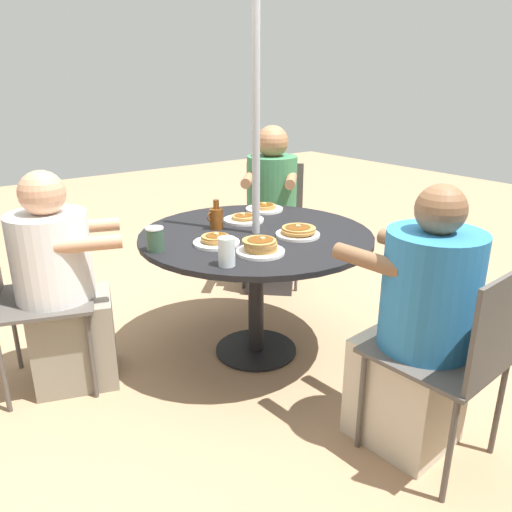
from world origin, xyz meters
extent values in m
plane|color=tan|center=(0.00, 0.00, 0.00)|extent=(12.00, 12.00, 0.00)
cylinder|color=black|center=(0.00, 0.00, 0.01)|extent=(0.47, 0.47, 0.01)
cylinder|color=black|center=(0.00, 0.00, 0.35)|extent=(0.09, 0.09, 0.70)
cylinder|color=black|center=(0.00, 0.00, 0.71)|extent=(1.26, 1.26, 0.03)
cylinder|color=#ADADB2|center=(0.00, 0.00, 1.09)|extent=(0.04, 0.04, 2.18)
cylinder|color=#514C47|center=(0.78, -0.50, 0.23)|extent=(0.02, 0.02, 0.47)
cylinder|color=#514C47|center=(0.91, -0.12, 0.23)|extent=(0.02, 0.02, 0.47)
cylinder|color=#514C47|center=(1.15, -0.63, 0.23)|extent=(0.02, 0.02, 0.47)
cylinder|color=#514C47|center=(1.29, -0.26, 0.23)|extent=(0.02, 0.02, 0.47)
cube|color=#514C47|center=(1.03, -0.38, 0.48)|extent=(0.60, 0.60, 0.02)
cube|color=gray|center=(0.92, -0.34, 0.23)|extent=(0.49, 0.47, 0.47)
cylinder|color=white|center=(0.98, -0.36, 0.69)|extent=(0.38, 0.38, 0.45)
sphere|color=tan|center=(0.98, -0.36, 1.01)|extent=(0.21, 0.21, 0.21)
cylinder|color=tan|center=(0.75, -0.44, 0.79)|extent=(0.30, 0.17, 0.07)
cylinder|color=tan|center=(0.85, -0.15, 0.79)|extent=(0.30, 0.17, 0.07)
cylinder|color=#514C47|center=(0.13, 0.91, 0.23)|extent=(0.02, 0.02, 0.47)
cylinder|color=#514C47|center=(-0.27, 0.88, 0.23)|extent=(0.02, 0.02, 0.47)
cylinder|color=#514C47|center=(0.10, 1.31, 0.23)|extent=(0.02, 0.02, 0.47)
cylinder|color=#514C47|center=(-0.30, 1.28, 0.23)|extent=(0.02, 0.02, 0.47)
cube|color=#514C47|center=(-0.08, 1.10, 0.48)|extent=(0.50, 0.50, 0.02)
cube|color=#514C47|center=(-0.10, 1.32, 0.69)|extent=(0.45, 0.05, 0.40)
cube|color=beige|center=(-0.07, 0.98, 0.23)|extent=(0.39, 0.42, 0.47)
cylinder|color=teal|center=(-0.08, 1.04, 0.72)|extent=(0.38, 0.38, 0.50)
sphere|color=brown|center=(-0.08, 1.04, 1.06)|extent=(0.19, 0.19, 0.19)
cylinder|color=brown|center=(0.09, 0.86, 0.84)|extent=(0.09, 0.32, 0.07)
cylinder|color=brown|center=(-0.22, 0.83, 0.84)|extent=(0.09, 0.32, 0.07)
cylinder|color=#514C47|center=(-0.76, -0.52, 0.23)|extent=(0.02, 0.02, 0.47)
cylinder|color=#514C47|center=(-0.47, -0.79, 0.23)|extent=(0.02, 0.02, 0.47)
cylinder|color=#514C47|center=(-1.04, -0.81, 0.23)|extent=(0.02, 0.02, 0.47)
cylinder|color=#514C47|center=(-0.75, -1.08, 0.23)|extent=(0.02, 0.02, 0.47)
cube|color=#514C47|center=(-0.76, -0.80, 0.48)|extent=(0.66, 0.66, 0.02)
cube|color=#514C47|center=(-0.91, -0.97, 0.69)|extent=(0.34, 0.32, 0.40)
cube|color=#3D3D42|center=(-0.68, -0.72, 0.23)|extent=(0.51, 0.52, 0.47)
cylinder|color=#38754C|center=(-0.71, -0.76, 0.73)|extent=(0.36, 0.36, 0.52)
sphere|color=#A3704C|center=(-0.71, -0.76, 1.09)|extent=(0.23, 0.23, 0.23)
cylinder|color=#A3704C|center=(-0.69, -0.51, 0.85)|extent=(0.27, 0.28, 0.07)
cylinder|color=#A3704C|center=(-0.47, -0.71, 0.85)|extent=(0.27, 0.28, 0.07)
cylinder|color=white|center=(-0.14, 0.18, 0.73)|extent=(0.23, 0.23, 0.01)
cylinder|color=#AD7A3D|center=(-0.14, 0.17, 0.75)|extent=(0.17, 0.17, 0.01)
cylinder|color=#AD7A3D|center=(-0.14, 0.18, 0.76)|extent=(0.18, 0.18, 0.01)
cylinder|color=#AD7A3D|center=(-0.15, 0.18, 0.77)|extent=(0.18, 0.18, 0.01)
ellipsoid|color=brown|center=(-0.14, 0.18, 0.77)|extent=(0.14, 0.13, 0.00)
cube|color=#F4E084|center=(-0.14, 0.18, 0.78)|extent=(0.03, 0.03, 0.01)
cylinder|color=white|center=(-0.08, -0.23, 0.73)|extent=(0.23, 0.23, 0.01)
cylinder|color=#AD7A3D|center=(-0.08, -0.23, 0.75)|extent=(0.13, 0.13, 0.01)
cylinder|color=#AD7A3D|center=(-0.08, -0.23, 0.75)|extent=(0.14, 0.14, 0.01)
ellipsoid|color=brown|center=(-0.08, -0.23, 0.76)|extent=(0.11, 0.10, 0.00)
cube|color=#F4E084|center=(-0.08, -0.24, 0.77)|extent=(0.03, 0.03, 0.01)
cylinder|color=white|center=(0.18, 0.28, 0.73)|extent=(0.23, 0.23, 0.01)
cylinder|color=#AD7A3D|center=(0.18, 0.28, 0.75)|extent=(0.16, 0.16, 0.01)
cylinder|color=#AD7A3D|center=(0.18, 0.27, 0.76)|extent=(0.16, 0.16, 0.01)
cylinder|color=#AD7A3D|center=(0.18, 0.28, 0.77)|extent=(0.16, 0.16, 0.01)
cylinder|color=#AD7A3D|center=(0.19, 0.27, 0.79)|extent=(0.16, 0.16, 0.01)
ellipsoid|color=brown|center=(0.18, 0.28, 0.79)|extent=(0.13, 0.12, 0.00)
cube|color=#F4E084|center=(0.17, 0.29, 0.80)|extent=(0.03, 0.03, 0.01)
cylinder|color=white|center=(-0.33, -0.36, 0.73)|extent=(0.23, 0.23, 0.01)
cylinder|color=#AD7A3D|center=(-0.33, -0.36, 0.75)|extent=(0.15, 0.15, 0.01)
cylinder|color=#AD7A3D|center=(-0.33, -0.36, 0.76)|extent=(0.15, 0.15, 0.01)
ellipsoid|color=brown|center=(-0.33, -0.36, 0.76)|extent=(0.12, 0.11, 0.00)
cube|color=#F4E084|center=(-0.33, -0.36, 0.77)|extent=(0.03, 0.03, 0.01)
cylinder|color=white|center=(0.28, 0.04, 0.73)|extent=(0.23, 0.23, 0.01)
cylinder|color=#AD7A3D|center=(0.28, 0.04, 0.75)|extent=(0.14, 0.14, 0.01)
cylinder|color=#AD7A3D|center=(0.28, 0.04, 0.76)|extent=(0.15, 0.15, 0.01)
cylinder|color=#AD7A3D|center=(0.28, 0.03, 0.77)|extent=(0.14, 0.14, 0.01)
ellipsoid|color=brown|center=(0.28, 0.04, 0.77)|extent=(0.11, 0.10, 0.00)
cube|color=#F4E084|center=(0.27, 0.03, 0.78)|extent=(0.03, 0.03, 0.01)
cylinder|color=brown|center=(0.13, -0.20, 0.78)|extent=(0.08, 0.08, 0.11)
cylinder|color=brown|center=(0.13, -0.20, 0.86)|extent=(0.03, 0.03, 0.05)
torus|color=brown|center=(0.16, -0.20, 0.80)|extent=(0.05, 0.01, 0.05)
cylinder|color=#33513D|center=(0.57, -0.06, 0.78)|extent=(0.08, 0.08, 0.11)
cylinder|color=white|center=(0.57, -0.06, 0.84)|extent=(0.09, 0.09, 0.01)
cylinder|color=silver|center=(0.40, 0.32, 0.79)|extent=(0.08, 0.08, 0.13)
camera|label=1|loc=(1.55, 2.06, 1.52)|focal=35.00mm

